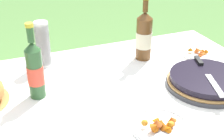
% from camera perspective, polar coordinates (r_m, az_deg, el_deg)
% --- Properties ---
extents(garden_table, '(1.83, 1.06, 0.68)m').
position_cam_1_polar(garden_table, '(1.40, -4.42, -7.33)').
color(garden_table, '#A87A47').
rests_on(garden_table, ground_plane).
extents(tablecloth, '(1.84, 1.07, 0.10)m').
position_cam_1_polar(tablecloth, '(1.38, -4.49, -5.83)').
color(tablecloth, white).
rests_on(tablecloth, garden_table).
extents(berry_tart, '(0.38, 0.38, 0.06)m').
position_cam_1_polar(berry_tart, '(1.51, 16.93, -1.91)').
color(berry_tart, '#38383D').
rests_on(berry_tart, tablecloth).
extents(serving_knife, '(0.14, 0.36, 0.01)m').
position_cam_1_polar(serving_knife, '(1.52, 16.77, -0.21)').
color(serving_knife, silver).
rests_on(serving_knife, berry_tart).
extents(cup_stack, '(0.07, 0.07, 0.24)m').
position_cam_1_polar(cup_stack, '(1.64, -12.53, 4.63)').
color(cup_stack, white).
rests_on(cup_stack, tablecloth).
extents(cider_bottle_green, '(0.07, 0.07, 0.34)m').
position_cam_1_polar(cider_bottle_green, '(1.36, -13.90, 0.01)').
color(cider_bottle_green, '#2D562D').
rests_on(cider_bottle_green, tablecloth).
extents(cider_bottle_amber, '(0.09, 0.09, 0.34)m').
position_cam_1_polar(cider_bottle_amber, '(1.68, 5.86, 6.20)').
color(cider_bottle_amber, brown).
rests_on(cider_bottle_amber, tablecloth).
extents(snack_plate_near, '(0.20, 0.20, 0.05)m').
position_cam_1_polar(snack_plate_near, '(1.83, 15.40, 3.12)').
color(snack_plate_near, white).
rests_on(snack_plate_near, tablecloth).
extents(snack_plate_left, '(0.22, 0.22, 0.06)m').
position_cam_1_polar(snack_plate_left, '(1.21, 8.80, -10.04)').
color(snack_plate_left, white).
rests_on(snack_plate_left, tablecloth).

